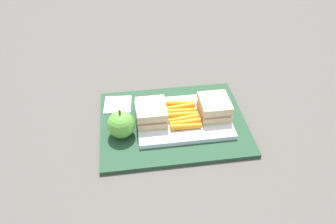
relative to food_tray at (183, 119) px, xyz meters
name	(u,v)px	position (x,y,z in m)	size (l,w,h in m)	color
ground_plane	(173,124)	(0.03, 0.00, -0.02)	(2.40, 2.40, 0.00)	#56514C
lunchbag_mat	(173,123)	(0.03, 0.00, -0.01)	(0.36, 0.28, 0.01)	#284C33
food_tray	(183,119)	(0.00, 0.00, 0.00)	(0.23, 0.17, 0.01)	white
sandwich_half_left	(214,107)	(-0.08, 0.00, 0.03)	(0.07, 0.08, 0.04)	#DBC189
sandwich_half_right	(151,113)	(0.08, 0.00, 0.03)	(0.07, 0.08, 0.04)	#DBC189
carrot_sticks_bundle	(183,115)	(0.00, 0.00, 0.01)	(0.08, 0.10, 0.02)	orange
apple	(121,125)	(0.15, 0.03, 0.03)	(0.07, 0.07, 0.08)	#66B742
paper_napkin	(118,105)	(0.16, -0.08, 0.00)	(0.07, 0.07, 0.00)	white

